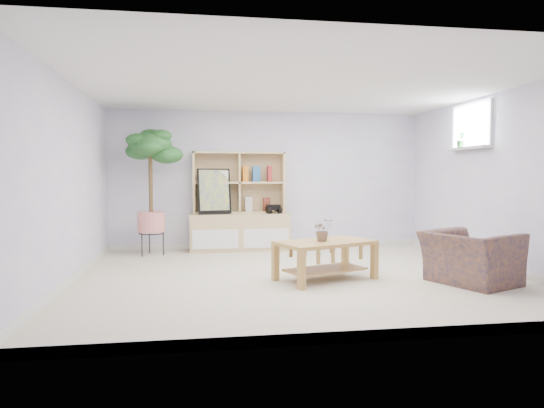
{
  "coord_description": "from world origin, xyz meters",
  "views": [
    {
      "loc": [
        -1.25,
        -5.99,
        1.28
      ],
      "look_at": [
        -0.27,
        0.32,
        0.9
      ],
      "focal_mm": 32.0,
      "sensor_mm": 36.0,
      "label": 1
    }
  ],
  "objects": [
    {
      "name": "floor",
      "position": [
        0.0,
        0.0,
        0.0
      ],
      "size": [
        5.5,
        5.0,
        0.01
      ],
      "primitive_type": "cube",
      "color": "silver",
      "rests_on": "ground"
    },
    {
      "name": "ceiling",
      "position": [
        0.0,
        0.0,
        2.4
      ],
      "size": [
        5.5,
        5.0,
        0.01
      ],
      "primitive_type": "cube",
      "color": "white",
      "rests_on": "walls"
    },
    {
      "name": "walls",
      "position": [
        0.0,
        0.0,
        1.2
      ],
      "size": [
        5.51,
        5.01,
        2.4
      ],
      "color": "silver",
      "rests_on": "floor"
    },
    {
      "name": "baseboard",
      "position": [
        0.0,
        0.0,
        0.05
      ],
      "size": [
        5.5,
        5.0,
        0.1
      ],
      "primitive_type": null,
      "color": "silver",
      "rests_on": "floor"
    },
    {
      "name": "window",
      "position": [
        2.73,
        0.6,
        2.0
      ],
      "size": [
        0.1,
        0.98,
        0.68
      ],
      "primitive_type": null,
      "color": "silver",
      "rests_on": "walls"
    },
    {
      "name": "window_sill",
      "position": [
        2.67,
        0.6,
        1.68
      ],
      "size": [
        0.14,
        1.0,
        0.04
      ],
      "primitive_type": "cube",
      "color": "silver",
      "rests_on": "walls"
    },
    {
      "name": "storage_unit",
      "position": [
        -0.54,
        2.24,
        0.84
      ],
      "size": [
        1.68,
        0.57,
        1.68
      ],
      "primitive_type": null,
      "color": "tan",
      "rests_on": "floor"
    },
    {
      "name": "poster",
      "position": [
        -0.97,
        2.17,
        1.02
      ],
      "size": [
        0.57,
        0.22,
        0.77
      ],
      "primitive_type": null,
      "rotation": [
        0.0,
        0.0,
        0.17
      ],
      "color": "yellow",
      "rests_on": "storage_unit"
    },
    {
      "name": "toy_truck",
      "position": [
        0.04,
        2.16,
        0.72
      ],
      "size": [
        0.36,
        0.27,
        0.17
      ],
      "primitive_type": null,
      "rotation": [
        0.0,
        0.0,
        0.16
      ],
      "color": "black",
      "rests_on": "storage_unit"
    },
    {
      "name": "coffee_table",
      "position": [
        0.3,
        -0.26,
        0.24
      ],
      "size": [
        1.32,
        1.03,
        0.48
      ],
      "primitive_type": null,
      "rotation": [
        0.0,
        0.0,
        0.39
      ],
      "color": "#B1843C",
      "rests_on": "floor"
    },
    {
      "name": "table_plant",
      "position": [
        0.27,
        -0.26,
        0.62
      ],
      "size": [
        0.27,
        0.24,
        0.27
      ],
      "primitive_type": "imported",
      "rotation": [
        0.0,
        0.0,
        0.12
      ],
      "color": "#1A6726",
      "rests_on": "coffee_table"
    },
    {
      "name": "floor_tree",
      "position": [
        -1.98,
        1.94,
        1.02
      ],
      "size": [
        0.92,
        0.92,
        2.04
      ],
      "primitive_type": null,
      "rotation": [
        0.0,
        0.0,
        -0.25
      ],
      "color": "#1E5623",
      "rests_on": "floor"
    },
    {
      "name": "armchair",
      "position": [
        1.94,
        -0.75,
        0.35
      ],
      "size": [
        1.13,
        1.2,
        0.7
      ],
      "primitive_type": "imported",
      "rotation": [
        0.0,
        0.0,
        1.96
      ],
      "color": "#131E3E",
      "rests_on": "floor"
    },
    {
      "name": "sill_plant",
      "position": [
        2.67,
        0.8,
        1.81
      ],
      "size": [
        0.15,
        0.14,
        0.23
      ],
      "primitive_type": "imported",
      "rotation": [
        0.0,
        0.0,
        -0.36
      ],
      "color": "#1E5623",
      "rests_on": "window_sill"
    }
  ]
}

